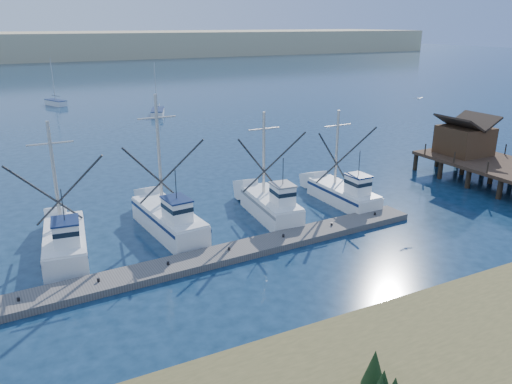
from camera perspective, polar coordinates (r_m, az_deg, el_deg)
ground at (r=29.76m, az=11.66°, el=-9.33°), size 500.00×500.00×0.00m
floating_dock at (r=30.58m, az=-6.44°, el=-7.78°), size 32.53×3.85×0.43m
timber_pier at (r=49.22m, az=25.68°, el=3.69°), size 7.00×20.00×8.00m
dune_ridge at (r=231.00m, az=-23.52°, el=15.13°), size 360.00×60.00×10.00m
trawler_fleet at (r=34.23m, az=-11.72°, el=-3.72°), size 31.60×8.95×9.37m
sailboat_near at (r=80.59m, az=-11.17°, el=8.93°), size 3.47×5.71×8.10m
sailboat_far at (r=95.53m, az=-21.90°, el=9.46°), size 3.35×4.92×8.10m
flying_gull at (r=44.28m, az=18.02°, el=10.13°), size 1.02×0.19×0.19m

